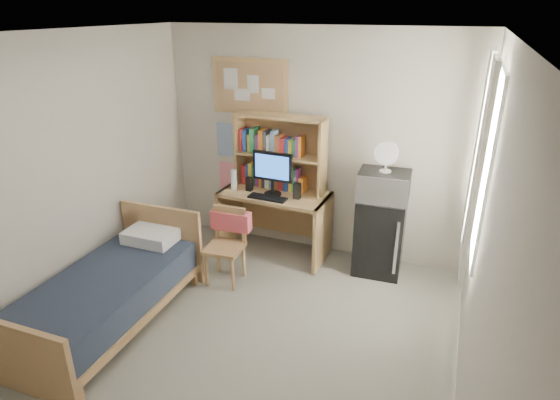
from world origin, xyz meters
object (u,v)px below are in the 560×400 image
at_px(desk_chair, 224,247).
at_px(monitor, 273,174).
at_px(bed, 107,300).
at_px(speaker_right, 297,191).
at_px(desk, 275,223).
at_px(speaker_left, 249,184).
at_px(microwave, 384,186).
at_px(mini_fridge, 380,235).
at_px(bulletin_board, 250,86).
at_px(desk_fan, 386,158).

bearing_deg(desk_chair, monitor, 67.25).
height_order(bed, speaker_right, speaker_right).
xyz_separation_m(desk, monitor, (-0.00, -0.06, 0.64)).
bearing_deg(bed, speaker_left, 69.77).
relative_size(desk_chair, monitor, 1.64).
relative_size(desk_chair, microwave, 1.55).
height_order(desk_chair, monitor, monitor).
distance_m(mini_fridge, speaker_left, 1.59).
relative_size(desk_chair, speaker_right, 4.56).
bearing_deg(mini_fridge, bulletin_board, 167.90).
bearing_deg(mini_fridge, desk_fan, -90.00).
bearing_deg(desk_fan, monitor, -178.77).
distance_m(desk, mini_fridge, 1.23).
bearing_deg(microwave, bulletin_board, 167.24).
bearing_deg(mini_fridge, speaker_right, -175.45).
xyz_separation_m(bed, desk_fan, (2.16, 1.89, 1.08)).
relative_size(mini_fridge, desk_fan, 2.84).
bearing_deg(speaker_right, speaker_left, -180.00).
height_order(speaker_left, speaker_right, speaker_right).
height_order(bulletin_board, microwave, bulletin_board).
height_order(desk_chair, speaker_left, speaker_left).
relative_size(mini_fridge, bed, 0.48).
height_order(speaker_right, desk_fan, desk_fan).
xyz_separation_m(bulletin_board, desk_fan, (1.66, -0.28, -0.59)).
bearing_deg(speaker_right, bed, -122.39).
height_order(bed, desk_fan, desk_fan).
bearing_deg(bulletin_board, desk_chair, -81.09).
xyz_separation_m(speaker_left, speaker_right, (0.60, -0.02, 0.01)).
bearing_deg(bed, mini_fridge, 40.44).
xyz_separation_m(speaker_right, microwave, (0.93, 0.11, 0.16)).
height_order(desk, bed, desk).
height_order(desk_chair, desk_fan, desk_fan).
height_order(monitor, speaker_right, monitor).
relative_size(bulletin_board, bed, 0.51).
relative_size(bulletin_board, speaker_right, 5.23).
height_order(bed, monitor, monitor).
distance_m(desk, bed, 2.08).
bearing_deg(speaker_left, bulletin_board, 111.79).
relative_size(bulletin_board, desk, 0.75).
bearing_deg(bulletin_board, mini_fridge, -8.91).
relative_size(monitor, speaker_left, 3.06).
bearing_deg(microwave, desk_fan, 0.00).
bearing_deg(desk, monitor, -90.00).
distance_m(desk_chair, bed, 1.26).
xyz_separation_m(mini_fridge, speaker_left, (-1.53, -0.10, 0.42)).
height_order(speaker_left, microwave, microwave).
bearing_deg(bulletin_board, bed, -102.98).
distance_m(bulletin_board, desk_fan, 1.78).
distance_m(mini_fridge, bed, 2.89).
relative_size(desk_chair, bed, 0.45).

